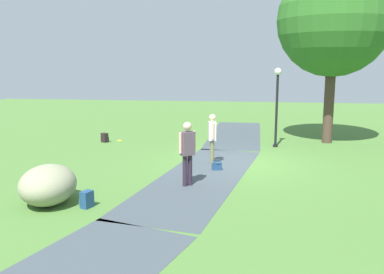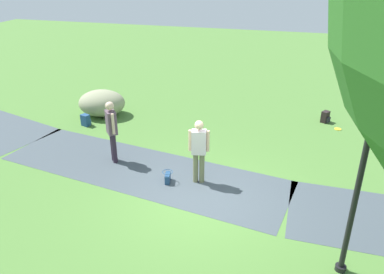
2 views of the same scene
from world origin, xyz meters
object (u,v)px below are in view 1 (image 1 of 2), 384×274
object	(u,v)px
large_shade_tree	(334,21)
backpack_by_boulder	(87,200)
handbag_on_grass	(217,166)
man_near_boulder	(187,149)
frisbee_on_grass	(120,141)
lawn_boulder	(48,185)
lamp_post	(277,98)
woman_with_handbag	(212,135)
spare_backpack_on_lawn	(105,138)

from	to	relation	value
large_shade_tree	backpack_by_boulder	world-z (taller)	large_shade_tree
handbag_on_grass	backpack_by_boulder	distance (m)	4.75
man_near_boulder	large_shade_tree	bearing A→B (deg)	145.27
large_shade_tree	man_near_boulder	world-z (taller)	large_shade_tree
large_shade_tree	handbag_on_grass	world-z (taller)	large_shade_tree
large_shade_tree	frisbee_on_grass	size ratio (longest dim) A/B	32.36
large_shade_tree	lawn_boulder	bearing A→B (deg)	-41.36
lamp_post	backpack_by_boulder	size ratio (longest dim) A/B	8.00
backpack_by_boulder	man_near_boulder	bearing A→B (deg)	135.18
woman_with_handbag	large_shade_tree	bearing A→B (deg)	135.34
lamp_post	handbag_on_grass	distance (m)	4.92
backpack_by_boulder	lamp_post	bearing A→B (deg)	149.03
lawn_boulder	man_near_boulder	xyz separation A→B (m)	(-1.96, 3.07, 0.57)
large_shade_tree	man_near_boulder	bearing A→B (deg)	-34.73
handbag_on_grass	spare_backpack_on_lawn	distance (m)	6.61
spare_backpack_on_lawn	man_near_boulder	bearing A→B (deg)	38.05
spare_backpack_on_lawn	backpack_by_boulder	bearing A→B (deg)	17.59
lamp_post	spare_backpack_on_lawn	size ratio (longest dim) A/B	8.00
woman_with_handbag	man_near_boulder	world-z (taller)	man_near_boulder
frisbee_on_grass	handbag_on_grass	bearing A→B (deg)	46.65
lamp_post	man_near_boulder	size ratio (longest dim) A/B	1.79
handbag_on_grass	spare_backpack_on_lawn	xyz separation A→B (m)	(-4.03, -5.23, 0.05)
lawn_boulder	handbag_on_grass	xyz separation A→B (m)	(-3.77, 3.73, -0.33)
lamp_post	woman_with_handbag	world-z (taller)	lamp_post
handbag_on_grass	spare_backpack_on_lawn	size ratio (longest dim) A/B	0.85
large_shade_tree	lawn_boulder	size ratio (longest dim) A/B	3.89
lawn_boulder	handbag_on_grass	size ratio (longest dim) A/B	5.66
spare_backpack_on_lawn	woman_with_handbag	bearing A→B (deg)	56.83
spare_backpack_on_lawn	frisbee_on_grass	distance (m)	0.69
woman_with_handbag	frisbee_on_grass	distance (m)	5.87
lamp_post	woman_with_handbag	distance (m)	4.15
handbag_on_grass	backpack_by_boulder	world-z (taller)	backpack_by_boulder
lawn_boulder	backpack_by_boulder	bearing A→B (deg)	83.47
large_shade_tree	frisbee_on_grass	xyz separation A→B (m)	(0.92, -9.01, -5.09)
handbag_on_grass	spare_backpack_on_lawn	bearing A→B (deg)	-127.61
woman_with_handbag	handbag_on_grass	size ratio (longest dim) A/B	5.03
large_shade_tree	man_near_boulder	distance (m)	9.62
lawn_boulder	spare_backpack_on_lawn	bearing A→B (deg)	-169.08
man_near_boulder	lawn_boulder	bearing A→B (deg)	-57.42
woman_with_handbag	spare_backpack_on_lawn	bearing A→B (deg)	-123.17
backpack_by_boulder	frisbee_on_grass	bearing A→B (deg)	-166.62
spare_backpack_on_lawn	lamp_post	bearing A→B (deg)	90.32
woman_with_handbag	man_near_boulder	distance (m)	2.61
woman_with_handbag	frisbee_on_grass	size ratio (longest dim) A/B	7.39
lawn_boulder	spare_backpack_on_lawn	distance (m)	7.95
lawn_boulder	woman_with_handbag	world-z (taller)	woman_with_handbag
lawn_boulder	frisbee_on_grass	bearing A→B (deg)	-173.23
large_shade_tree	backpack_by_boulder	xyz separation A→B (m)	(9.25, -7.03, -4.91)
large_shade_tree	lamp_post	size ratio (longest dim) A/B	2.33
spare_backpack_on_lawn	frisbee_on_grass	size ratio (longest dim) A/B	1.74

